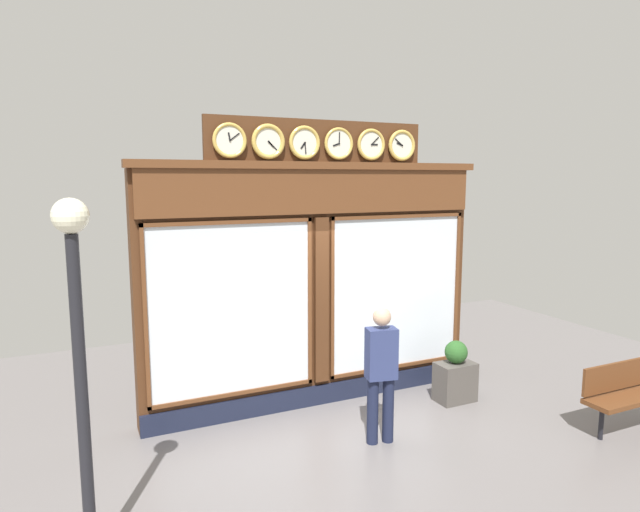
# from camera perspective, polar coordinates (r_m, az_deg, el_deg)

# --- Properties ---
(ground_plane) EXTENTS (14.00, 14.00, 0.00)m
(ground_plane) POSITION_cam_1_polar(r_m,az_deg,el_deg) (6.02, 12.43, -24.35)
(ground_plane) COLOR slate
(shop_facade) EXTENTS (5.08, 0.42, 3.99)m
(shop_facade) POSITION_cam_1_polar(r_m,az_deg,el_deg) (7.74, -0.38, -2.56)
(shop_facade) COLOR #4C2B16
(shop_facade) RESTS_ON ground_plane
(pedestrian) EXTENTS (0.40, 0.29, 1.69)m
(pedestrian) POSITION_cam_1_polar(r_m,az_deg,el_deg) (6.76, 6.39, -11.68)
(pedestrian) COLOR #191E38
(pedestrian) RESTS_ON ground_plane
(street_lamp) EXTENTS (0.28, 0.28, 3.07)m
(street_lamp) POSITION_cam_1_polar(r_m,az_deg,el_deg) (4.74, -24.02, -6.57)
(street_lamp) COLOR black
(street_lamp) RESTS_ON ground_plane
(planter_box) EXTENTS (0.56, 0.36, 0.57)m
(planter_box) POSITION_cam_1_polar(r_m,az_deg,el_deg) (8.36, 13.92, -12.64)
(planter_box) COLOR #4C4742
(planter_box) RESTS_ON ground_plane
(planter_shrub) EXTENTS (0.33, 0.33, 0.33)m
(planter_shrub) POSITION_cam_1_polar(r_m,az_deg,el_deg) (8.21, 14.03, -9.70)
(planter_shrub) COLOR #285623
(planter_shrub) RESTS_ON planter_box
(street_bench) EXTENTS (1.40, 0.40, 0.87)m
(street_bench) POSITION_cam_1_polar(r_m,az_deg,el_deg) (8.22, 29.51, -12.09)
(street_bench) COLOR #5B3319
(street_bench) RESTS_ON ground_plane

